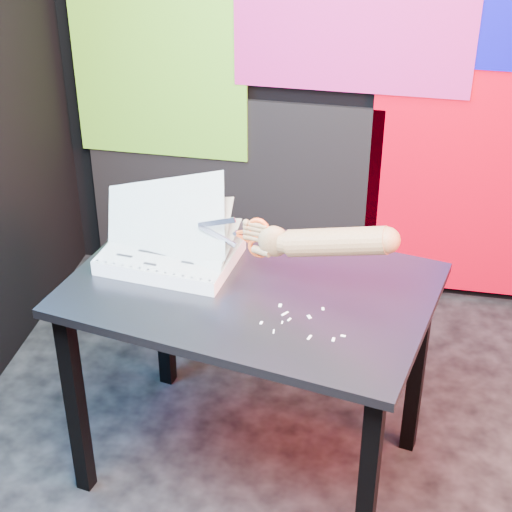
# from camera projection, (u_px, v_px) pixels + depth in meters

# --- Properties ---
(room) EXTENTS (3.01, 3.01, 2.71)m
(room) POSITION_uv_depth(u_px,v_px,m) (404.00, 153.00, 1.99)
(room) COLOR black
(room) RESTS_ON ground
(backdrop) EXTENTS (2.88, 0.05, 2.08)m
(backdrop) POSITION_uv_depth(u_px,v_px,m) (428.00, 94.00, 3.41)
(backdrop) COLOR red
(backdrop) RESTS_ON ground
(work_table) EXTENTS (1.20, 0.92, 0.75)m
(work_table) POSITION_uv_depth(u_px,v_px,m) (251.00, 313.00, 2.65)
(work_table) COLOR black
(work_table) RESTS_ON ground
(printout_stack) EXTENTS (0.46, 0.34, 0.30)m
(printout_stack) POSITION_uv_depth(u_px,v_px,m) (170.00, 253.00, 2.70)
(printout_stack) COLOR white
(printout_stack) RESTS_ON work_table
(scissors) EXTENTS (0.23, 0.06, 0.14)m
(scissors) POSITION_uv_depth(u_px,v_px,m) (253.00, 237.00, 2.55)
(scissors) COLOR silver
(scissors) RESTS_ON printout_stack
(hand_forearm) EXTENTS (0.46, 0.15, 0.17)m
(hand_forearm) POSITION_uv_depth(u_px,v_px,m) (326.00, 242.00, 2.46)
(hand_forearm) COLOR #A07146
(hand_forearm) RESTS_ON work_table
(paper_clippings) EXTENTS (0.25, 0.16, 0.00)m
(paper_clippings) POSITION_uv_depth(u_px,v_px,m) (301.00, 322.00, 2.44)
(paper_clippings) COLOR white
(paper_clippings) RESTS_ON work_table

